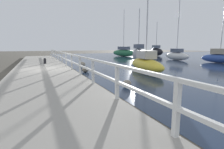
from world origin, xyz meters
name	(u,v)px	position (x,y,z in m)	size (l,w,h in m)	color
ground_plane	(43,72)	(0.00, 0.00, 0.00)	(120.00, 120.00, 0.00)	#4C473D
dock_walkway	(43,70)	(0.00, 0.00, 0.12)	(3.94, 36.00, 0.24)	#9E998E
railing	(69,58)	(1.87, 0.00, 0.97)	(0.10, 32.50, 1.08)	white
boulder_near_dock	(85,69)	(2.84, -1.23, 0.20)	(0.54, 0.48, 0.40)	slate
boulder_far_strip	(127,83)	(3.40, -6.51, 0.16)	(0.43, 0.38, 0.32)	gray
boulder_water_edge	(82,64)	(3.38, 2.02, 0.23)	(0.62, 0.56, 0.46)	gray
mooring_bollard	(45,61)	(0.33, 3.89, 0.51)	(0.24, 0.24, 0.53)	black
sailboat_white	(177,55)	(16.95, 4.74, 0.65)	(1.30, 4.50, 7.76)	white
sailboat_yellow	(146,63)	(7.05, -2.64, 0.60)	(2.27, 5.28, 5.19)	gold
sailboat_gray	(138,54)	(10.71, 4.32, 0.90)	(2.32, 4.19, 6.08)	gray
sailboat_green	(124,52)	(14.28, 15.13, 0.75)	(2.53, 5.99, 8.18)	#236B42
sailboat_black	(156,51)	(20.66, 14.06, 0.86)	(1.88, 3.34, 6.33)	black
sailboat_blue	(220,57)	(18.33, -0.36, 0.65)	(1.84, 4.24, 6.19)	#2D4C9E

